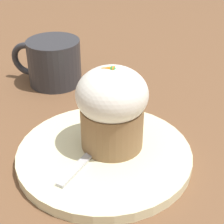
# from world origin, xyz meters

# --- Properties ---
(ground_plane) EXTENTS (4.00, 4.00, 0.00)m
(ground_plane) POSITION_xyz_m (0.00, 0.00, 0.00)
(ground_plane) COLOR brown
(dessert_plate) EXTENTS (0.22, 0.22, 0.01)m
(dessert_plate) POSITION_xyz_m (0.00, 0.00, 0.01)
(dessert_plate) COLOR beige
(dessert_plate) RESTS_ON ground_plane
(carrot_cake) EXTENTS (0.09, 0.09, 0.11)m
(carrot_cake) POSITION_xyz_m (-0.01, -0.02, 0.07)
(carrot_cake) COLOR olive
(carrot_cake) RESTS_ON dessert_plate
(spoon) EXTENTS (0.04, 0.11, 0.01)m
(spoon) POSITION_xyz_m (0.01, 0.00, 0.02)
(spoon) COLOR #B7B7BC
(spoon) RESTS_ON dessert_plate
(coffee_cup) EXTENTS (0.13, 0.09, 0.08)m
(coffee_cup) POSITION_xyz_m (0.15, -0.18, 0.04)
(coffee_cup) COLOR #2D2D33
(coffee_cup) RESTS_ON ground_plane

